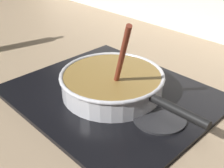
% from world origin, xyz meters
% --- Properties ---
extents(ground, '(2.40, 1.60, 0.04)m').
position_xyz_m(ground, '(0.00, 0.00, -0.02)').
color(ground, '#9E8466').
extents(hob_plate, '(0.56, 0.48, 0.01)m').
position_xyz_m(hob_plate, '(0.14, 0.17, 0.01)').
color(hob_plate, black).
rests_on(hob_plate, ground).
extents(burner_ring, '(0.17, 0.17, 0.01)m').
position_xyz_m(burner_ring, '(0.14, 0.17, 0.02)').
color(burner_ring, '#592D0C').
rests_on(burner_ring, hob_plate).
extents(spare_burner, '(0.14, 0.14, 0.01)m').
position_xyz_m(spare_burner, '(0.31, 0.17, 0.01)').
color(spare_burner, '#262628').
rests_on(spare_burner, hob_plate).
extents(cooking_pan, '(0.45, 0.30, 0.25)m').
position_xyz_m(cooking_pan, '(0.14, 0.17, 0.05)').
color(cooking_pan, silver).
rests_on(cooking_pan, hob_plate).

